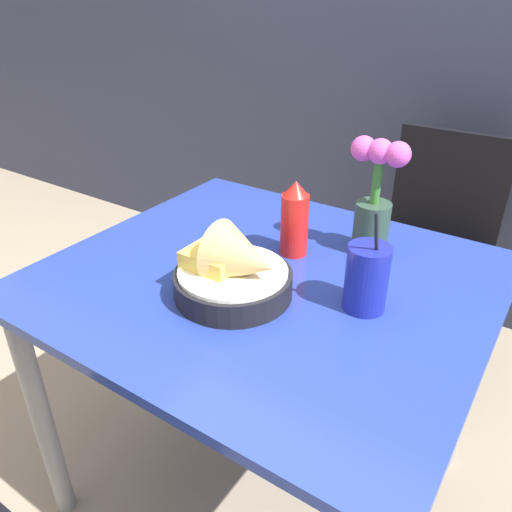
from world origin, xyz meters
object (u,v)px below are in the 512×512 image
Objects in this scene: food_basket at (236,272)px; drink_cup at (365,281)px; flower_vase at (375,199)px; ketchup_bottle at (294,219)px; chair_far_window at (435,231)px.

food_basket is 0.26m from drink_cup.
flower_vase is at bearing 66.23° from food_basket.
ketchup_bottle is 0.82× the size of drink_cup.
chair_far_window is 0.95m from drink_cup.
flower_vase is (0.15, 0.11, 0.05)m from ketchup_bottle.
flower_vase is (-0.01, -0.66, 0.35)m from chair_far_window.
food_basket is at bearing -99.03° from chair_far_window.
drink_cup is (0.24, -0.13, -0.03)m from ketchup_bottle.
food_basket is 1.10× the size of drink_cup.
drink_cup reaches higher than ketchup_bottle.
chair_far_window is 3.42× the size of food_basket.
chair_far_window is 3.05× the size of flower_vase.
flower_vase is at bearing 109.94° from drink_cup.
drink_cup is at bearing 23.77° from food_basket.
flower_vase is at bearing 37.10° from ketchup_bottle.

